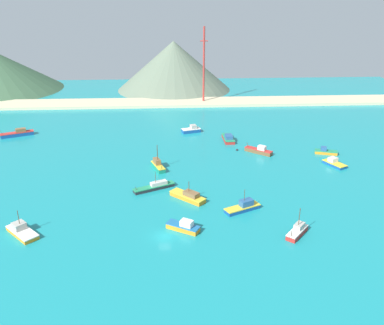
{
  "coord_description": "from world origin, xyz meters",
  "views": [
    {
      "loc": [
        1.63,
        -73.16,
        47.04
      ],
      "look_at": [
        7.91,
        38.6,
        0.57
      ],
      "focal_mm": 38.23,
      "sensor_mm": 36.0,
      "label": 1
    }
  ],
  "objects_px": {
    "fishing_boat_2": "(22,231)",
    "fishing_boat_11": "(259,150)",
    "fishing_boat_8": "(334,163)",
    "fishing_boat_9": "(184,226)",
    "radio_tower": "(204,65)",
    "fishing_boat_15": "(158,165)",
    "fishing_boat_13": "(155,187)",
    "fishing_boat_3": "(228,138)",
    "fishing_boat_14": "(326,152)",
    "fishing_boat_4": "(188,196)",
    "fishing_boat_5": "(297,231)",
    "fishing_boat_7": "(192,130)",
    "buoy_0": "(237,150)",
    "fishing_boat_6": "(18,133)",
    "fishing_boat_10": "(243,207)"
  },
  "relations": [
    {
      "from": "fishing_boat_2",
      "to": "fishing_boat_11",
      "type": "height_order",
      "value": "fishing_boat_2"
    },
    {
      "from": "fishing_boat_14",
      "to": "fishing_boat_4",
      "type": "bearing_deg",
      "value": -147.54
    },
    {
      "from": "fishing_boat_8",
      "to": "fishing_boat_11",
      "type": "xyz_separation_m",
      "value": [
        -20.13,
        11.04,
        0.16
      ]
    },
    {
      "from": "fishing_boat_8",
      "to": "fishing_boat_9",
      "type": "height_order",
      "value": "fishing_boat_9"
    },
    {
      "from": "fishing_boat_2",
      "to": "fishing_boat_7",
      "type": "height_order",
      "value": "fishing_boat_2"
    },
    {
      "from": "fishing_boat_3",
      "to": "radio_tower",
      "type": "xyz_separation_m",
      "value": [
        -4.32,
        52.12,
        16.4
      ]
    },
    {
      "from": "radio_tower",
      "to": "fishing_boat_15",
      "type": "bearing_deg",
      "value": -104.47
    },
    {
      "from": "fishing_boat_2",
      "to": "fishing_boat_6",
      "type": "height_order",
      "value": "fishing_boat_2"
    },
    {
      "from": "fishing_boat_11",
      "to": "fishing_boat_6",
      "type": "bearing_deg",
      "value": 165.27
    },
    {
      "from": "fishing_boat_5",
      "to": "fishing_boat_11",
      "type": "xyz_separation_m",
      "value": [
        1.8,
        47.49,
        -0.0
      ]
    },
    {
      "from": "fishing_boat_6",
      "to": "fishing_boat_11",
      "type": "distance_m",
      "value": 85.06
    },
    {
      "from": "fishing_boat_4",
      "to": "fishing_boat_15",
      "type": "relative_size",
      "value": 1.16
    },
    {
      "from": "fishing_boat_5",
      "to": "fishing_boat_14",
      "type": "xyz_separation_m",
      "value": [
        22.78,
        45.83,
        -0.17
      ]
    },
    {
      "from": "fishing_boat_3",
      "to": "fishing_boat_7",
      "type": "relative_size",
      "value": 1.27
    },
    {
      "from": "fishing_boat_4",
      "to": "fishing_boat_6",
      "type": "distance_m",
      "value": 78.05
    },
    {
      "from": "fishing_boat_2",
      "to": "fishing_boat_15",
      "type": "height_order",
      "value": "fishing_boat_15"
    },
    {
      "from": "fishing_boat_8",
      "to": "fishing_boat_9",
      "type": "distance_m",
      "value": 56.5
    },
    {
      "from": "fishing_boat_11",
      "to": "fishing_boat_13",
      "type": "relative_size",
      "value": 0.76
    },
    {
      "from": "fishing_boat_4",
      "to": "buoy_0",
      "type": "xyz_separation_m",
      "value": [
        17.36,
        33.0,
        -0.73
      ]
    },
    {
      "from": "fishing_boat_4",
      "to": "radio_tower",
      "type": "relative_size",
      "value": 0.26
    },
    {
      "from": "fishing_boat_5",
      "to": "fishing_boat_9",
      "type": "height_order",
      "value": "fishing_boat_5"
    },
    {
      "from": "fishing_boat_2",
      "to": "fishing_boat_9",
      "type": "distance_m",
      "value": 34.19
    },
    {
      "from": "fishing_boat_11",
      "to": "buoy_0",
      "type": "relative_size",
      "value": 10.62
    },
    {
      "from": "fishing_boat_4",
      "to": "fishing_boat_7",
      "type": "height_order",
      "value": "fishing_boat_4"
    },
    {
      "from": "fishing_boat_2",
      "to": "fishing_boat_15",
      "type": "bearing_deg",
      "value": 49.97
    },
    {
      "from": "fishing_boat_2",
      "to": "fishing_boat_4",
      "type": "height_order",
      "value": "fishing_boat_2"
    },
    {
      "from": "fishing_boat_9",
      "to": "fishing_boat_5",
      "type": "bearing_deg",
      "value": -7.71
    },
    {
      "from": "fishing_boat_10",
      "to": "fishing_boat_11",
      "type": "height_order",
      "value": "fishing_boat_10"
    },
    {
      "from": "fishing_boat_7",
      "to": "fishing_boat_11",
      "type": "distance_m",
      "value": 30.21
    },
    {
      "from": "fishing_boat_3",
      "to": "fishing_boat_9",
      "type": "distance_m",
      "value": 59.3
    },
    {
      "from": "fishing_boat_8",
      "to": "fishing_boat_9",
      "type": "xyz_separation_m",
      "value": [
        -45.69,
        -33.23,
        0.16
      ]
    },
    {
      "from": "radio_tower",
      "to": "fishing_boat_2",
      "type": "bearing_deg",
      "value": -113.57
    },
    {
      "from": "fishing_boat_3",
      "to": "fishing_boat_8",
      "type": "relative_size",
      "value": 1.21
    },
    {
      "from": "fishing_boat_8",
      "to": "buoy_0",
      "type": "xyz_separation_m",
      "value": [
        -26.67,
        13.83,
        -0.6
      ]
    },
    {
      "from": "fishing_boat_14",
      "to": "radio_tower",
      "type": "bearing_deg",
      "value": 116.78
    },
    {
      "from": "fishing_boat_13",
      "to": "fishing_boat_14",
      "type": "bearing_deg",
      "value": 22.77
    },
    {
      "from": "fishing_boat_2",
      "to": "fishing_boat_7",
      "type": "relative_size",
      "value": 1.17
    },
    {
      "from": "fishing_boat_15",
      "to": "fishing_boat_9",
      "type": "bearing_deg",
      "value": -79.44
    },
    {
      "from": "fishing_boat_3",
      "to": "fishing_boat_6",
      "type": "bearing_deg",
      "value": 172.91
    },
    {
      "from": "fishing_boat_3",
      "to": "fishing_boat_6",
      "type": "distance_m",
      "value": 74.73
    },
    {
      "from": "fishing_boat_6",
      "to": "fishing_boat_4",
      "type": "bearing_deg",
      "value": -41.61
    },
    {
      "from": "buoy_0",
      "to": "fishing_boat_10",
      "type": "bearing_deg",
      "value": -96.97
    },
    {
      "from": "fishing_boat_6",
      "to": "fishing_boat_3",
      "type": "bearing_deg",
      "value": -7.09
    },
    {
      "from": "fishing_boat_2",
      "to": "fishing_boat_6",
      "type": "xyz_separation_m",
      "value": [
        -22.51,
        65.59,
        0.14
      ]
    },
    {
      "from": "fishing_boat_13",
      "to": "fishing_boat_14",
      "type": "xyz_separation_m",
      "value": [
        53.24,
        22.34,
        0.02
      ]
    },
    {
      "from": "fishing_boat_5",
      "to": "fishing_boat_15",
      "type": "xyz_separation_m",
      "value": [
        -30.02,
        36.78,
        0.17
      ]
    },
    {
      "from": "fishing_boat_11",
      "to": "buoy_0",
      "type": "bearing_deg",
      "value": 156.87
    },
    {
      "from": "fishing_boat_14",
      "to": "buoy_0",
      "type": "relative_size",
      "value": 9.27
    },
    {
      "from": "fishing_boat_3",
      "to": "fishing_boat_5",
      "type": "height_order",
      "value": "fishing_boat_5"
    },
    {
      "from": "fishing_boat_2",
      "to": "fishing_boat_11",
      "type": "xyz_separation_m",
      "value": [
        59.76,
        43.96,
        0.12
      ]
    }
  ]
}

